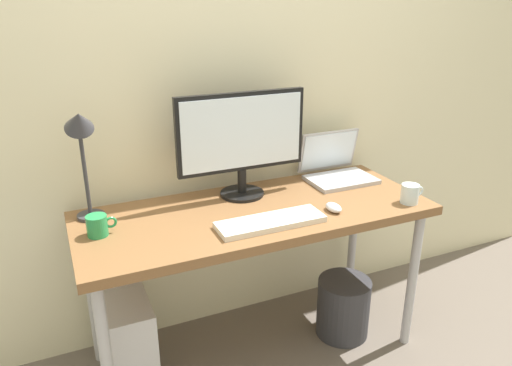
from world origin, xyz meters
The scene contains 12 objects.
ground_plane centered at (0.00, 0.00, 0.00)m, with size 6.00×6.00×0.00m, color #665B51.
back_wall centered at (0.00, 0.36, 1.30)m, with size 4.40×0.04×2.60m, color beige.
desk centered at (0.00, 0.00, 0.68)m, with size 1.51×0.60×0.74m.
monitor centered at (0.01, 0.17, 1.01)m, with size 0.59×0.20×0.47m.
laptop centered at (0.52, 0.19, 0.80)m, with size 0.32×0.27×0.23m.
desk_lamp centered at (-0.66, 0.17, 1.09)m, with size 0.11×0.16×0.48m.
keyboard centered at (-0.01, -0.16, 0.76)m, with size 0.44×0.14×0.02m, color silver.
mouse centered at (0.29, -0.15, 0.76)m, with size 0.06×0.09×0.03m, color silver.
coffee_mug centered at (-0.65, 0.02, 0.78)m, with size 0.11×0.08×0.08m.
glass_cup centered at (0.65, -0.21, 0.79)m, with size 0.11×0.08×0.09m.
computer_tower centered at (-0.58, 0.05, 0.21)m, with size 0.18×0.36×0.42m, color silver.
wastebasket centered at (0.45, -0.06, 0.15)m, with size 0.26×0.26×0.30m, color #333338.
Camera 1 is at (-0.77, -1.73, 1.60)m, focal length 34.03 mm.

